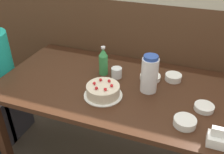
{
  "coord_description": "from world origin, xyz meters",
  "views": [
    {
      "loc": [
        0.49,
        -1.3,
        1.67
      ],
      "look_at": [
        -0.0,
        0.05,
        0.78
      ],
      "focal_mm": 40.0,
      "sensor_mm": 36.0,
      "label": 1
    }
  ],
  "objects_px": {
    "napkin_holder": "(219,139)",
    "glass_water_tall": "(116,73)",
    "soju_bottle": "(103,61)",
    "bowl_sauce_shallow": "(150,77)",
    "bench_seat": "(138,86)",
    "bowl_side_dish": "(204,107)",
    "bowl_rice_small": "(185,122)",
    "water_pitcher": "(149,74)",
    "bowl_soup_white": "(173,77)",
    "birthday_cake": "(103,91)"
  },
  "relations": [
    {
      "from": "glass_water_tall",
      "to": "water_pitcher",
      "type": "bearing_deg",
      "value": -18.49
    },
    {
      "from": "soju_bottle",
      "to": "bowl_side_dish",
      "type": "bearing_deg",
      "value": -14.15
    },
    {
      "from": "soju_bottle",
      "to": "napkin_holder",
      "type": "xyz_separation_m",
      "value": [
        0.79,
        -0.44,
        -0.06
      ]
    },
    {
      "from": "bowl_sauce_shallow",
      "to": "glass_water_tall",
      "type": "distance_m",
      "value": 0.24
    },
    {
      "from": "water_pitcher",
      "to": "bowl_soup_white",
      "type": "relative_size",
      "value": 2.22
    },
    {
      "from": "soju_bottle",
      "to": "bowl_sauce_shallow",
      "type": "xyz_separation_m",
      "value": [
        0.34,
        0.05,
        -0.09
      ]
    },
    {
      "from": "bench_seat",
      "to": "soju_bottle",
      "type": "relative_size",
      "value": 10.69
    },
    {
      "from": "bowl_rice_small",
      "to": "glass_water_tall",
      "type": "xyz_separation_m",
      "value": [
        -0.51,
        0.34,
        0.02
      ]
    },
    {
      "from": "bowl_soup_white",
      "to": "glass_water_tall",
      "type": "relative_size",
      "value": 1.51
    },
    {
      "from": "birthday_cake",
      "to": "glass_water_tall",
      "type": "relative_size",
      "value": 3.28
    },
    {
      "from": "bowl_rice_small",
      "to": "bowl_sauce_shallow",
      "type": "height_order",
      "value": "bowl_rice_small"
    },
    {
      "from": "bowl_side_dish",
      "to": "soju_bottle",
      "type": "bearing_deg",
      "value": 165.85
    },
    {
      "from": "napkin_holder",
      "to": "glass_water_tall",
      "type": "bearing_deg",
      "value": 147.82
    },
    {
      "from": "glass_water_tall",
      "to": "bowl_rice_small",
      "type": "bearing_deg",
      "value": -33.69
    },
    {
      "from": "birthday_cake",
      "to": "water_pitcher",
      "type": "xyz_separation_m",
      "value": [
        0.26,
        0.16,
        0.09
      ]
    },
    {
      "from": "bench_seat",
      "to": "glass_water_tall",
      "type": "distance_m",
      "value": 0.88
    },
    {
      "from": "bench_seat",
      "to": "bowl_sauce_shallow",
      "type": "height_order",
      "value": "bowl_sauce_shallow"
    },
    {
      "from": "napkin_holder",
      "to": "glass_water_tall",
      "type": "height_order",
      "value": "napkin_holder"
    },
    {
      "from": "bench_seat",
      "to": "bowl_side_dish",
      "type": "height_order",
      "value": "bowl_side_dish"
    },
    {
      "from": "birthday_cake",
      "to": "bowl_rice_small",
      "type": "relative_size",
      "value": 2.0
    },
    {
      "from": "birthday_cake",
      "to": "bowl_soup_white",
      "type": "xyz_separation_m",
      "value": [
        0.39,
        0.34,
        -0.02
      ]
    },
    {
      "from": "napkin_holder",
      "to": "birthday_cake",
      "type": "bearing_deg",
      "value": 164.65
    },
    {
      "from": "bowl_rice_small",
      "to": "bowl_side_dish",
      "type": "xyz_separation_m",
      "value": [
        0.09,
        0.18,
        -0.01
      ]
    },
    {
      "from": "water_pitcher",
      "to": "bench_seat",
      "type": "bearing_deg",
      "value": 107.83
    },
    {
      "from": "bench_seat",
      "to": "soju_bottle",
      "type": "bearing_deg",
      "value": -98.73
    },
    {
      "from": "birthday_cake",
      "to": "bowl_sauce_shallow",
      "type": "bearing_deg",
      "value": 51.46
    },
    {
      "from": "bowl_soup_white",
      "to": "bowl_sauce_shallow",
      "type": "relative_size",
      "value": 0.79
    },
    {
      "from": "birthday_cake",
      "to": "bowl_side_dish",
      "type": "height_order",
      "value": "birthday_cake"
    },
    {
      "from": "soju_bottle",
      "to": "napkin_holder",
      "type": "relative_size",
      "value": 1.97
    },
    {
      "from": "water_pitcher",
      "to": "bowl_soup_white",
      "type": "bearing_deg",
      "value": 53.39
    },
    {
      "from": "water_pitcher",
      "to": "birthday_cake",
      "type": "bearing_deg",
      "value": -148.48
    },
    {
      "from": "water_pitcher",
      "to": "glass_water_tall",
      "type": "xyz_separation_m",
      "value": [
        -0.25,
        0.08,
        -0.09
      ]
    },
    {
      "from": "bowl_rice_small",
      "to": "bowl_side_dish",
      "type": "distance_m",
      "value": 0.2
    },
    {
      "from": "bowl_rice_small",
      "to": "napkin_holder",
      "type": "bearing_deg",
      "value": -27.29
    },
    {
      "from": "glass_water_tall",
      "to": "soju_bottle",
      "type": "bearing_deg",
      "value": 173.62
    },
    {
      "from": "napkin_holder",
      "to": "bowl_sauce_shallow",
      "type": "bearing_deg",
      "value": 132.79
    },
    {
      "from": "water_pitcher",
      "to": "bowl_sauce_shallow",
      "type": "distance_m",
      "value": 0.18
    },
    {
      "from": "napkin_holder",
      "to": "bowl_side_dish",
      "type": "bearing_deg",
      "value": 106.48
    },
    {
      "from": "birthday_cake",
      "to": "napkin_holder",
      "type": "relative_size",
      "value": 2.25
    },
    {
      "from": "bowl_soup_white",
      "to": "glass_water_tall",
      "type": "height_order",
      "value": "glass_water_tall"
    },
    {
      "from": "birthday_cake",
      "to": "bowl_rice_small",
      "type": "distance_m",
      "value": 0.53
    },
    {
      "from": "birthday_cake",
      "to": "soju_bottle",
      "type": "bearing_deg",
      "value": 111.16
    },
    {
      "from": "bowl_rice_small",
      "to": "bench_seat",
      "type": "bearing_deg",
      "value": 116.35
    },
    {
      "from": "glass_water_tall",
      "to": "bowl_soup_white",
      "type": "bearing_deg",
      "value": 14.38
    },
    {
      "from": "soju_bottle",
      "to": "bowl_rice_small",
      "type": "distance_m",
      "value": 0.72
    },
    {
      "from": "bowl_rice_small",
      "to": "water_pitcher",
      "type": "bearing_deg",
      "value": 135.46
    },
    {
      "from": "water_pitcher",
      "to": "bowl_side_dish",
      "type": "xyz_separation_m",
      "value": [
        0.36,
        -0.08,
        -0.11
      ]
    },
    {
      "from": "bowl_sauce_shallow",
      "to": "water_pitcher",
      "type": "bearing_deg",
      "value": -82.56
    },
    {
      "from": "bowl_soup_white",
      "to": "birthday_cake",
      "type": "bearing_deg",
      "value": -139.06
    },
    {
      "from": "soju_bottle",
      "to": "bowl_soup_white",
      "type": "bearing_deg",
      "value": 10.15
    }
  ]
}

